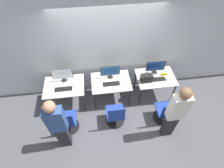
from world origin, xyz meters
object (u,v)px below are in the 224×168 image
Objects in this scene: monitor_left at (62,75)px; keyboard_left at (64,89)px; mouse_left at (76,87)px; keyboard_center at (111,84)px; office_chair_left at (67,122)px; monitor_right at (156,67)px; mouse_center at (122,82)px; person_right at (176,113)px; handbag at (147,78)px; office_chair_center at (115,116)px; mouse_right at (167,78)px; office_chair_right at (165,112)px; monitor_center at (110,71)px; person_left at (58,125)px; keyboard_right at (157,79)px.

keyboard_left is (0.00, -0.30, -0.21)m from monitor_left.
keyboard_left is 4.80× the size of mouse_left.
mouse_left is at bearing 4.43° from keyboard_left.
office_chair_left is at bearing -147.61° from keyboard_center.
mouse_center is at bearing -164.59° from monitor_right.
handbag is (-0.32, 1.13, -0.12)m from person_right.
office_chair_center is at bearing -39.10° from monitor_left.
keyboard_center is 0.29m from mouse_center.
office_chair_left reaches higher than mouse_center.
office_chair_right reaches higher than mouse_right.
monitor_center is 1.21m from monitor_right.
keyboard_center is 1.25m from monitor_right.
office_chair_right is (2.42, -0.04, 0.00)m from office_chair_left.
office_chair_right is (1.26, -0.77, -0.38)m from keyboard_center.
mouse_right is at bearing -0.87° from mouse_center.
keyboard_center is 1.68m from person_right.
keyboard_left is at bearing -179.73° from mouse_right.
keyboard_right is at bearing 24.53° from person_left.
monitor_right is at bearing 42.55° from handbag.
handbag is at bearing -137.45° from monitor_right.
monitor_center is 5.69× the size of mouse_right.
keyboard_center is (0.90, -0.01, -0.01)m from mouse_left.
office_chair_left is at bearing 80.96° from person_left.
monitor_center is at bearing 12.30° from keyboard_left.
keyboard_center is (1.21, -0.28, -0.21)m from monitor_left.
person_left is 1.95× the size of office_chair_right.
person_left reaches higher than mouse_left.
monitor_left is 2.44m from keyboard_right.
keyboard_right is at bearing 177.84° from mouse_right.
handbag is (2.11, 0.00, 0.11)m from keyboard_left.
person_left reaches higher than monitor_center.
keyboard_left is at bearing 155.15° from person_right.
keyboard_center is (1.16, 0.74, 0.38)m from office_chair_left.
keyboard_center is 1.21m from keyboard_right.
office_chair_left is at bearing -160.69° from handbag.
office_chair_left and office_chair_center have the same top height.
mouse_right is at bearing -0.26° from mouse_left.
office_chair_left and office_chair_right have the same top height.
monitor_center is at bearing 168.72° from keyboard_right.
handbag is at bearing -15.99° from monitor_center.
mouse_left is at bearing 142.09° from office_chair_center.
mouse_left is 0.10× the size of office_chair_center.
mouse_left and mouse_right have the same top height.
person_left is 3.34× the size of monitor_right.
office_chair_center reaches higher than keyboard_center.
keyboard_center and keyboard_right have the same top height.
mouse_right is 0.05× the size of person_right.
monitor_left reaches higher than office_chair_right.
mouse_center is 0.86m from office_chair_center.
mouse_center is at bearing 27.35° from office_chair_left.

